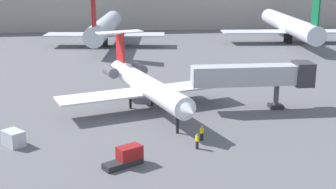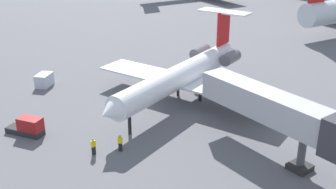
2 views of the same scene
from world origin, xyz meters
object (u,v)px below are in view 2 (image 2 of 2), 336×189
Objects in this scene: regional_jet at (184,73)px; jet_bridge at (283,112)px; ground_crew_marshaller at (93,146)px; ground_crew_loader at (120,143)px; baggage_tug_lead at (28,127)px; cargo_container_uld at (44,80)px.

jet_bridge is at bearing -5.82° from regional_jet.
ground_crew_marshaller is 1.00× the size of ground_crew_loader.
ground_crew_loader is 10.28m from baggage_tug_lead.
baggage_tug_lead is at bearing -156.16° from ground_crew_marshaller.
ground_crew_loader is (-9.95, -10.79, -3.78)m from jet_bridge.
jet_bridge is (15.46, -1.58, 1.08)m from regional_jet.
ground_crew_loader is 0.41× the size of baggage_tug_lead.
jet_bridge is at bearing 17.84° from cargo_container_uld.
jet_bridge is at bearing 41.68° from baggage_tug_lead.
regional_jet is 19.07m from cargo_container_uld.
ground_crew_marshaller is at bearing 23.84° from baggage_tug_lead.
ground_crew_loader is at bearing 67.71° from ground_crew_marshaller.
ground_crew_marshaller is (-10.90, -13.11, -3.78)m from jet_bridge.
baggage_tug_lead is at bearing -138.32° from jet_bridge.
ground_crew_marshaller is 19.88m from cargo_container_uld.
regional_jet is at bearing 114.04° from ground_crew_loader.
jet_bridge is 15.15m from ground_crew_loader.
baggage_tug_lead is at bearing -29.01° from cargo_container_uld.
jet_bridge is 9.69× the size of ground_crew_loader.
baggage_tug_lead reaches higher than ground_crew_marshaller.
cargo_container_uld is (-19.61, 3.29, -0.01)m from ground_crew_marshaller.
baggage_tug_lead is (-18.51, -16.48, -3.80)m from jet_bridge.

